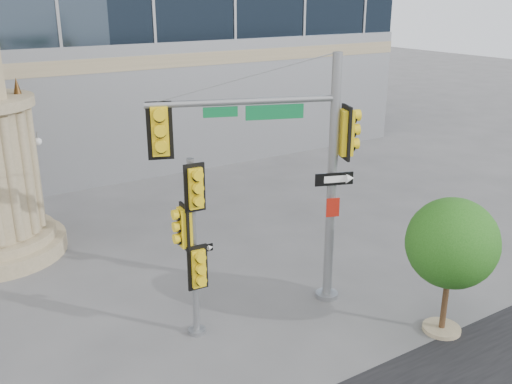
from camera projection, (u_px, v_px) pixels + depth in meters
ground at (313, 329)px, 14.42m from camera, size 120.00×120.00×0.00m
main_signal_pole at (288, 156)px, 14.33m from camera, size 4.98×2.18×6.69m
secondary_signal_pole at (193, 237)px, 13.27m from camera, size 0.78×0.61×4.53m
street_tree at (452, 246)px, 13.62m from camera, size 2.25×2.20×3.51m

